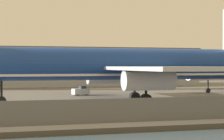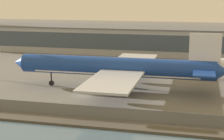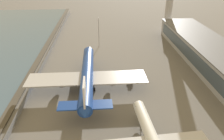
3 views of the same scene
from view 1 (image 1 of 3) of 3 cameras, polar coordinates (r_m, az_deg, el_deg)
The scene contains 6 objects.
ground_plane at distance 59.65m, azimuth -2.72°, elevation -5.02°, with size 500.00×500.00×0.00m, color #66635E.
shoreline_seawall at distance 40.10m, azimuth 4.19°, elevation -7.41°, with size 320.00×3.00×0.50m.
perimeter_fence at distance 44.20m, azimuth 2.15°, elevation -5.34°, with size 280.00×0.10×2.54m.
cargo_jet_blue at distance 68.40m, azimuth 1.62°, elevation 0.61°, with size 56.86×48.92×15.36m.
baggage_tug at distance 85.79m, azimuth -4.09°, elevation -2.78°, with size 3.48×2.28×1.80m.
terminal_building at distance 127.47m, azimuth -14.24°, elevation 0.42°, with size 113.39×22.43×11.00m.
Camera 1 is at (-13.84, -57.73, 5.82)m, focal length 70.00 mm.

